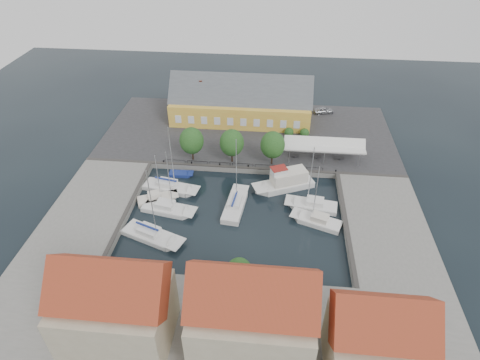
% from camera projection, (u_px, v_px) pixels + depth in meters
% --- Properties ---
extents(ground, '(140.00, 140.00, 0.00)m').
position_uv_depth(ground, '(236.00, 211.00, 61.84)').
color(ground, black).
rests_on(ground, ground).
extents(north_quay, '(56.00, 26.00, 1.00)m').
position_uv_depth(north_quay, '(248.00, 133.00, 79.91)').
color(north_quay, '#2D2D30').
rests_on(north_quay, ground).
extents(west_quay, '(12.00, 24.00, 1.00)m').
position_uv_depth(west_quay, '(93.00, 208.00, 61.66)').
color(west_quay, slate).
rests_on(west_quay, ground).
extents(east_quay, '(12.00, 24.00, 1.00)m').
position_uv_depth(east_quay, '(385.00, 227.00, 58.22)').
color(east_quay, slate).
rests_on(east_quay, ground).
extents(south_bank, '(56.00, 14.00, 1.00)m').
position_uv_depth(south_bank, '(216.00, 330.00, 44.77)').
color(south_bank, slate).
rests_on(south_bank, ground).
extents(quay_edge_fittings, '(56.00, 24.72, 0.40)m').
position_uv_depth(quay_edge_fittings, '(239.00, 187.00, 65.00)').
color(quay_edge_fittings, '#383533').
rests_on(quay_edge_fittings, north_quay).
extents(warehouse, '(28.56, 14.00, 9.55)m').
position_uv_depth(warehouse, '(238.00, 103.00, 82.05)').
color(warehouse, gold).
rests_on(warehouse, north_quay).
extents(tent_canopy, '(14.00, 4.00, 2.83)m').
position_uv_depth(tent_canopy, '(324.00, 146.00, 70.13)').
color(tent_canopy, white).
rests_on(tent_canopy, north_quay).
extents(quay_trees, '(18.20, 4.20, 6.30)m').
position_uv_depth(quay_trees, '(232.00, 143.00, 68.67)').
color(quay_trees, black).
rests_on(quay_trees, north_quay).
extents(car_silver, '(4.50, 2.68, 1.44)m').
position_uv_depth(car_silver, '(324.00, 110.00, 85.45)').
color(car_silver, '#9B9DA2').
rests_on(car_silver, north_quay).
extents(car_red, '(1.54, 3.83, 1.24)m').
position_uv_depth(car_red, '(230.00, 138.00, 76.37)').
color(car_red, maroon).
rests_on(car_red, north_quay).
extents(center_sailboat, '(3.65, 9.25, 12.39)m').
position_uv_depth(center_sailboat, '(235.00, 206.00, 62.27)').
color(center_sailboat, silver).
rests_on(center_sailboat, ground).
extents(trawler, '(10.54, 6.86, 5.00)m').
position_uv_depth(trawler, '(286.00, 182.00, 66.01)').
color(trawler, silver).
rests_on(trawler, ground).
extents(east_boat_a, '(8.39, 3.79, 11.52)m').
position_uv_depth(east_boat_a, '(312.00, 206.00, 62.37)').
color(east_boat_a, silver).
rests_on(east_boat_a, ground).
extents(east_boat_b, '(7.94, 4.96, 10.53)m').
position_uv_depth(east_boat_b, '(317.00, 222.00, 59.48)').
color(east_boat_b, silver).
rests_on(east_boat_b, ground).
extents(west_boat_a, '(9.74, 4.35, 12.42)m').
position_uv_depth(west_boat_a, '(170.00, 188.00, 66.02)').
color(west_boat_a, silver).
rests_on(west_boat_a, ground).
extents(west_boat_b, '(6.73, 4.53, 9.11)m').
position_uv_depth(west_boat_b, '(157.00, 199.00, 63.66)').
color(west_boat_b, silver).
rests_on(west_boat_b, ground).
extents(west_boat_c, '(8.84, 4.25, 11.51)m').
position_uv_depth(west_boat_c, '(168.00, 210.00, 61.68)').
color(west_boat_c, silver).
rests_on(west_boat_c, ground).
extents(west_boat_d, '(9.83, 6.04, 12.61)m').
position_uv_depth(west_boat_d, '(152.00, 236.00, 57.03)').
color(west_boat_d, silver).
rests_on(west_boat_d, ground).
extents(launch_sw, '(4.91, 1.93, 0.98)m').
position_uv_depth(launch_sw, '(122.00, 267.00, 52.66)').
color(launch_sw, silver).
rests_on(launch_sw, ground).
extents(launch_nw, '(4.27, 1.78, 0.88)m').
position_uv_depth(launch_nw, '(181.00, 175.00, 69.37)').
color(launch_nw, navy).
rests_on(launch_nw, ground).
extents(townhouses, '(36.30, 8.50, 12.00)m').
position_uv_depth(townhouses, '(231.00, 321.00, 39.65)').
color(townhouses, '#BBAE90').
rests_on(townhouses, south_bank).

